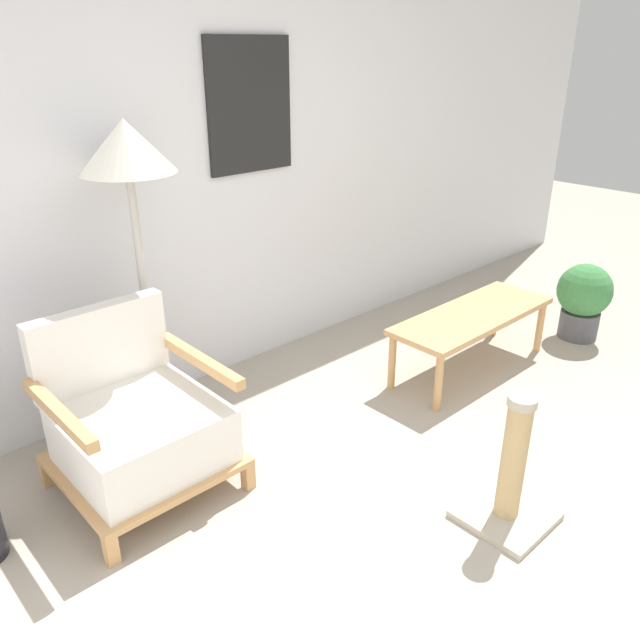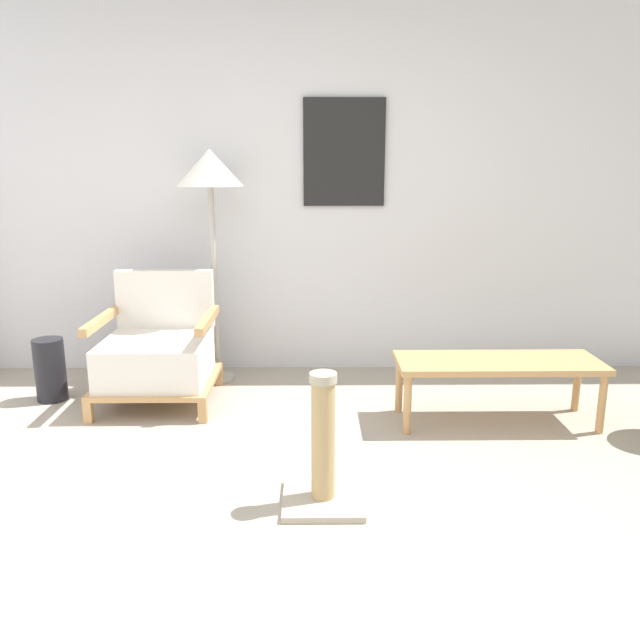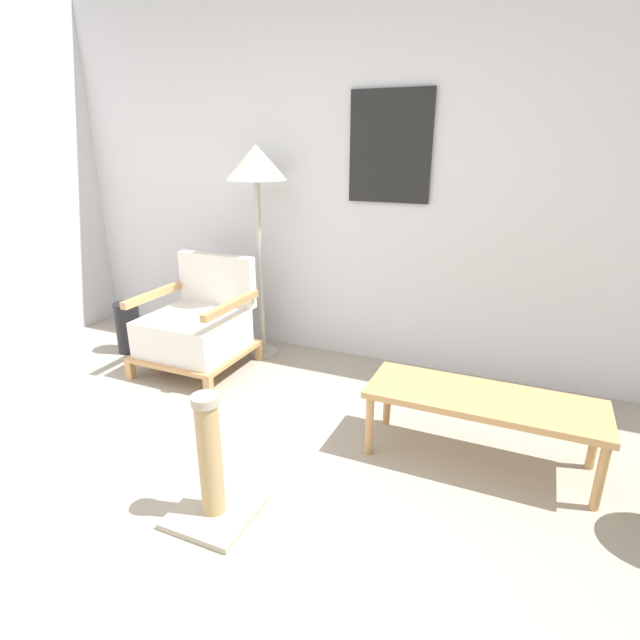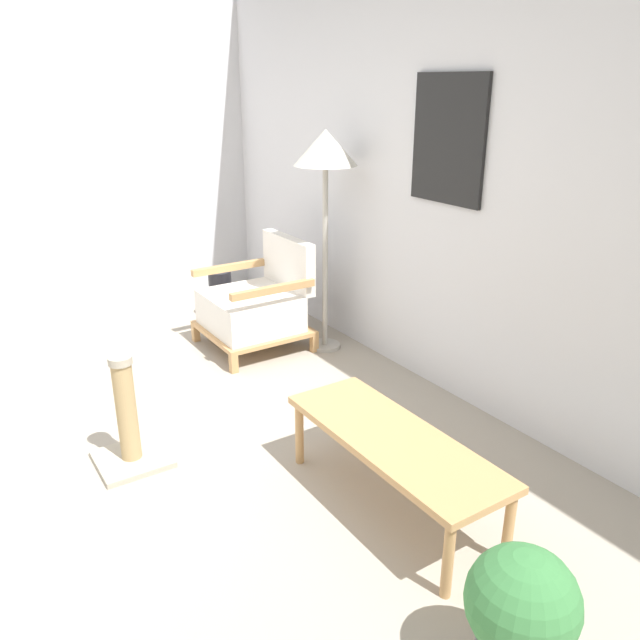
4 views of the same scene
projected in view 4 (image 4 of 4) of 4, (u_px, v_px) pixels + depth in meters
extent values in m
plane|color=#A89E8E|center=(53.00, 471.00, 3.19)|extent=(14.00, 14.00, 0.00)
cube|color=silver|center=(415.00, 169.00, 3.89)|extent=(8.00, 0.06, 2.70)
cube|color=black|center=(448.00, 140.00, 3.55)|extent=(0.56, 0.02, 0.72)
cube|color=silver|center=(30.00, 152.00, 4.83)|extent=(0.06, 8.00, 2.70)
cube|color=tan|center=(196.00, 333.00, 4.76)|extent=(0.05, 0.05, 0.13)
cube|color=tan|center=(234.00, 364.00, 4.24)|extent=(0.05, 0.05, 0.13)
cube|color=tan|center=(271.00, 316.00, 5.09)|extent=(0.05, 0.05, 0.13)
cube|color=tan|center=(314.00, 343.00, 4.57)|extent=(0.05, 0.05, 0.13)
cube|color=tan|center=(253.00, 328.00, 4.64)|extent=(0.71, 0.70, 0.03)
cube|color=white|center=(250.00, 310.00, 4.58)|extent=(0.63, 0.60, 0.26)
cube|color=white|center=(288.00, 262.00, 4.63)|extent=(0.63, 0.08, 0.38)
cube|color=tan|center=(232.00, 267.00, 4.75)|extent=(0.05, 0.64, 0.05)
cube|color=tan|center=(273.00, 289.00, 4.24)|extent=(0.05, 0.64, 0.05)
cylinder|color=#B7B2A8|center=(325.00, 345.00, 4.66)|extent=(0.23, 0.23, 0.03)
cylinder|color=#B7B2A8|center=(325.00, 259.00, 4.43)|extent=(0.04, 0.04, 1.31)
cone|color=beige|center=(326.00, 147.00, 4.15)|extent=(0.43, 0.43, 0.24)
cube|color=tan|center=(393.00, 439.00, 2.79)|extent=(1.16, 0.41, 0.04)
cylinder|color=tan|center=(299.00, 433.00, 3.20)|extent=(0.04, 0.04, 0.34)
cylinder|color=tan|center=(448.00, 560.00, 2.35)|extent=(0.04, 0.04, 0.34)
cylinder|color=tan|center=(352.00, 416.00, 3.37)|extent=(0.04, 0.04, 0.34)
cylinder|color=tan|center=(509.00, 528.00, 2.52)|extent=(0.04, 0.04, 0.34)
cylinder|color=black|center=(221.00, 295.00, 5.19)|extent=(0.19, 0.19, 0.40)
sphere|color=#3D7F42|center=(522.00, 602.00, 1.94)|extent=(0.36, 0.36, 0.36)
cube|color=#B2A893|center=(133.00, 459.00, 3.26)|extent=(0.36, 0.36, 0.03)
cylinder|color=tan|center=(127.00, 412.00, 3.16)|extent=(0.10, 0.10, 0.53)
cylinder|color=#B2A893|center=(120.00, 360.00, 3.05)|extent=(0.12, 0.12, 0.04)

